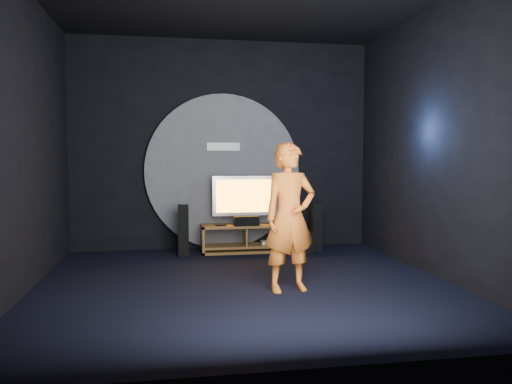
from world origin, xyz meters
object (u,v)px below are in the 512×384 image
tower_speaker_right (316,227)px  tower_speaker_left (183,231)px  subwoofer (301,242)px  player (290,217)px  media_console (246,240)px  tv (244,198)px

tower_speaker_right → tower_speaker_left: bearing=-178.6°
subwoofer → player: 2.40m
media_console → tv: (-0.01, 0.07, 0.69)m
subwoofer → tower_speaker_right: bearing=20.5°
tv → player: size_ratio=0.61×
media_console → tv: 0.69m
player → subwoofer: bearing=60.8°
tv → player: player is taller
player → tower_speaker_right: bearing=55.3°
tower_speaker_left → player: 2.57m
tv → subwoofer: tv is taller
subwoofer → player: bearing=-108.0°
subwoofer → media_console: bearing=164.0°
tower_speaker_left → tower_speaker_right: 2.17m
tower_speaker_right → subwoofer: (-0.29, -0.11, -0.22)m
tv → tower_speaker_left: size_ratio=1.30×
media_console → player: bearing=-86.4°
media_console → tower_speaker_right: bearing=-6.9°
tv → tower_speaker_right: tv is taller
tower_speaker_left → subwoofer: tower_speaker_left is taller
subwoofer → player: (-0.71, -2.19, 0.68)m
media_console → player: size_ratio=0.83×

